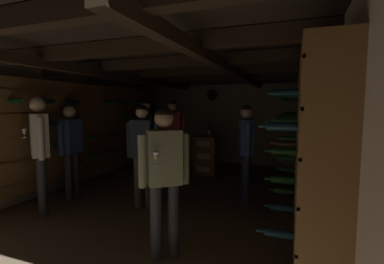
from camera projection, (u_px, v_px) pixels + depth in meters
name	position (u px, v px, depth m)	size (l,w,h in m)	color
ground_plane	(175.00, 197.00, 4.85)	(8.40, 8.40, 0.00)	#7A6651
room_shell	(181.00, 116.00, 4.97)	(4.72, 6.52, 2.41)	beige
wine_crate_stack	(206.00, 155.00, 6.46)	(0.52, 0.35, 0.90)	brown
display_bottle	(210.00, 131.00, 6.34)	(0.08, 0.08, 0.35)	black
person_host_center	(143.00, 146.00, 4.27)	(0.54, 0.25, 1.64)	#4C473D
person_guest_rear_center	(173.00, 132.00, 5.92)	(0.53, 0.38, 1.73)	brown
person_guest_mid_left	(71.00, 143.00, 4.68)	(0.26, 0.54, 1.63)	#2D2D33
person_guest_far_left	(147.00, 130.00, 6.20)	(0.53, 0.37, 1.75)	#4C473D
person_guest_near_left	(40.00, 143.00, 3.98)	(0.46, 0.38, 1.75)	#2D2D33
person_guest_mid_right	(246.00, 144.00, 4.53)	(0.31, 0.52, 1.63)	#232D4C
person_guest_near_right	(164.00, 169.00, 2.84)	(0.44, 0.44, 1.60)	#2D2D33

